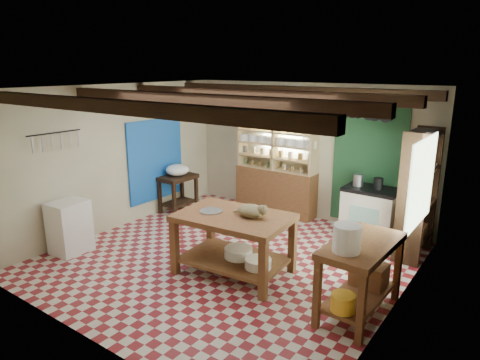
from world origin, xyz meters
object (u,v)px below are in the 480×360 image
Objects in this scene: work_table at (234,244)px; right_counter at (360,278)px; stove at (370,213)px; cat at (251,211)px; prep_table at (178,193)px; white_cabinet at (70,227)px.

right_counter reaches higher than work_table.
work_table is 1.73× the size of stove.
work_table is at bearing -176.41° from right_counter.
right_counter is (1.84, 0.04, 0.01)m from work_table.
cat is at bearing -109.39° from stove.
work_table reaches higher than prep_table.
right_counter is at bearing -3.67° from work_table.
right_counter is at bearing -17.67° from prep_table.
work_table is 2.08× the size of prep_table.
work_table is 1.23× the size of right_counter.
cat reaches higher than prep_table.
cat is (2.81, 1.01, 0.55)m from white_cabinet.
stove is 2.53m from right_counter.
right_counter reaches higher than white_cabinet.
stove is 3.77m from prep_table.
cat is at bearing 11.31° from work_table.
cat is at bearing -26.54° from prep_table.
work_table is at bearing -178.69° from cat.
cat reaches higher than white_cabinet.
right_counter is at bearing 8.89° from white_cabinet.
work_table is at bearing 16.40° from white_cabinet.
work_table reaches higher than stove.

